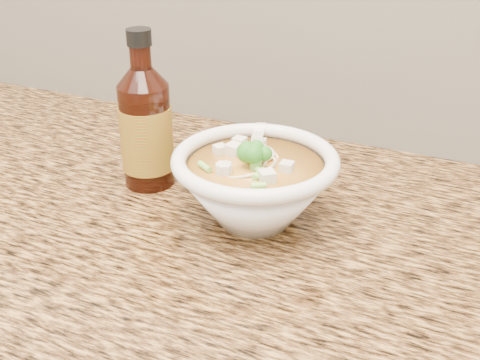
% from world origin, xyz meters
% --- Properties ---
extents(counter_slab, '(4.00, 0.68, 0.04)m').
position_xyz_m(counter_slab, '(0.00, 1.68, 0.88)').
color(counter_slab, '#A6783D').
rests_on(counter_slab, cabinet).
extents(soup_bowl, '(0.20, 0.23, 0.11)m').
position_xyz_m(soup_bowl, '(0.05, 1.70, 0.95)').
color(soup_bowl, white).
rests_on(soup_bowl, counter_slab).
extents(hot_sauce_bottle, '(0.09, 0.09, 0.22)m').
position_xyz_m(hot_sauce_bottle, '(-0.13, 1.73, 0.98)').
color(hot_sauce_bottle, '#381007').
rests_on(hot_sauce_bottle, counter_slab).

